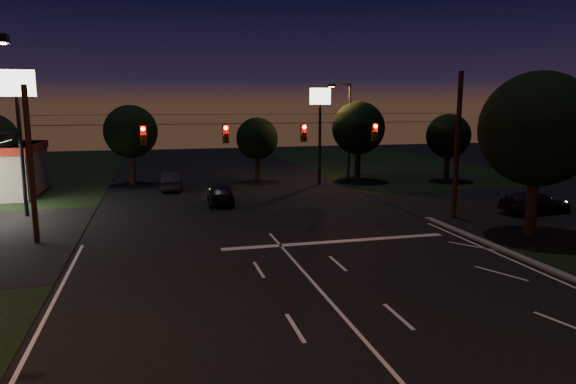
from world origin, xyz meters
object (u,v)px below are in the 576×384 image
object	(u,v)px
utility_pole_right	(453,218)
car_oncoming_a	(220,194)
car_oncoming_b	(172,182)
tree_right_near	(536,130)
car_cross	(535,203)

from	to	relation	value
utility_pole_right	car_oncoming_a	bearing A→B (deg)	149.37
car_oncoming_b	utility_pole_right	bearing A→B (deg)	142.82
tree_right_near	car_oncoming_a	world-z (taller)	tree_right_near
utility_pole_right	car_oncoming_b	xyz separation A→B (m)	(-16.76, 15.08, 0.72)
tree_right_near	car_oncoming_b	world-z (taller)	tree_right_near
car_oncoming_b	car_cross	size ratio (longest dim) A/B	0.88
utility_pole_right	car_oncoming_b	world-z (taller)	utility_pole_right
tree_right_near	car_oncoming_b	size ratio (longest dim) A/B	2.01
tree_right_near	car_cross	bearing A→B (deg)	47.28
tree_right_near	car_oncoming_b	xyz separation A→B (m)	(-18.29, 19.92, -4.96)
car_cross	tree_right_near	bearing A→B (deg)	131.74
utility_pole_right	tree_right_near	distance (m)	7.61
car_oncoming_a	car_cross	world-z (taller)	car_oncoming_a
car_cross	utility_pole_right	bearing A→B (deg)	83.02
car_oncoming_b	car_cross	xyz separation A→B (m)	(22.62, -15.23, 0.00)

